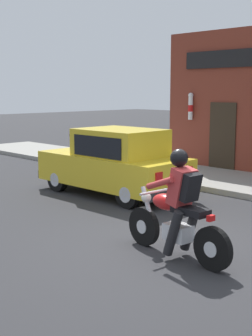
% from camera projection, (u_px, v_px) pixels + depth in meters
% --- Properties ---
extents(ground_plane, '(80.00, 80.00, 0.00)m').
position_uv_depth(ground_plane, '(183.00, 248.00, 7.34)').
color(ground_plane, '#2B2B2D').
extents(sidewalk_curb, '(2.60, 22.00, 0.14)m').
position_uv_depth(sidewalk_curb, '(209.00, 178.00, 12.82)').
color(sidewalk_curb, gray).
rests_on(sidewalk_curb, ground).
extents(motorcycle_with_rider, '(0.59, 2.02, 1.62)m').
position_uv_depth(motorcycle_with_rider, '(177.00, 213.00, 6.82)').
color(motorcycle_with_rider, black).
rests_on(motorcycle_with_rider, ground).
extents(car_hatchback, '(1.72, 3.81, 1.57)m').
position_uv_depth(car_hatchback, '(115.00, 163.00, 10.98)').
color(car_hatchback, black).
rests_on(car_hatchback, ground).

